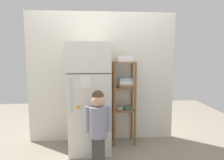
# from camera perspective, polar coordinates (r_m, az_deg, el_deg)

# --- Properties ---
(ground_plane) EXTENTS (6.00, 6.00, 0.00)m
(ground_plane) POSITION_cam_1_polar(r_m,az_deg,el_deg) (3.31, -2.37, -18.51)
(ground_plane) COLOR gray
(kitchen_wall_back) EXTENTS (2.39, 0.03, 2.10)m
(kitchen_wall_back) POSITION_cam_1_polar(r_m,az_deg,el_deg) (3.35, -2.74, 0.66)
(kitchen_wall_back) COLOR silver
(kitchen_wall_back) RESTS_ON ground
(refrigerator) EXTENTS (0.60, 0.64, 1.60)m
(refrigerator) POSITION_cam_1_polar(r_m,az_deg,el_deg) (3.06, -6.20, -4.77)
(refrigerator) COLOR silver
(refrigerator) RESTS_ON ground
(child_standing) EXTENTS (0.32, 0.24, 1.00)m
(child_standing) POSITION_cam_1_polar(r_m,az_deg,el_deg) (2.61, -3.94, -11.41)
(child_standing) COLOR #3C3C36
(child_standing) RESTS_ON ground
(pantry_shelf_unit) EXTENTS (0.36, 0.30, 1.32)m
(pantry_shelf_unit) POSITION_cam_1_polar(r_m,az_deg,el_deg) (3.24, 3.44, -3.81)
(pantry_shelf_unit) COLOR brown
(pantry_shelf_unit) RESTS_ON ground
(fruit_bin) EXTENTS (0.23, 0.17, 0.09)m
(fruit_bin) POSITION_cam_1_polar(r_m,az_deg,el_deg) (3.18, 3.36, 5.77)
(fruit_bin) COLOR white
(fruit_bin) RESTS_ON pantry_shelf_unit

